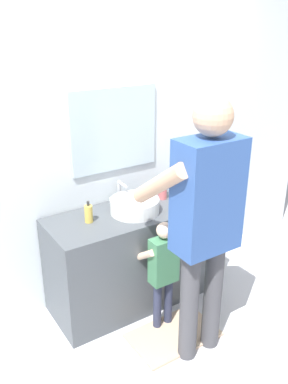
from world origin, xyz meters
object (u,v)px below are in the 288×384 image
toothbrush_cup (162,192)px  adult_parent (205,212)px  soap_bottle (89,214)px  child_toddler (163,266)px

toothbrush_cup → adult_parent: (-0.26, -0.81, 0.22)m
soap_bottle → child_toddler: soap_bottle is taller
child_toddler → toothbrush_cup: bearing=55.6°
soap_bottle → adult_parent: size_ratio=0.09×
toothbrush_cup → soap_bottle: toothbrush_cup is taller
toothbrush_cup → child_toddler: toothbrush_cup is taller
toothbrush_cup → soap_bottle: bearing=-175.3°
soap_bottle → toothbrush_cup: bearing=4.7°
toothbrush_cup → child_toddler: size_ratio=0.24×
child_toddler → soap_bottle: bearing=130.8°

